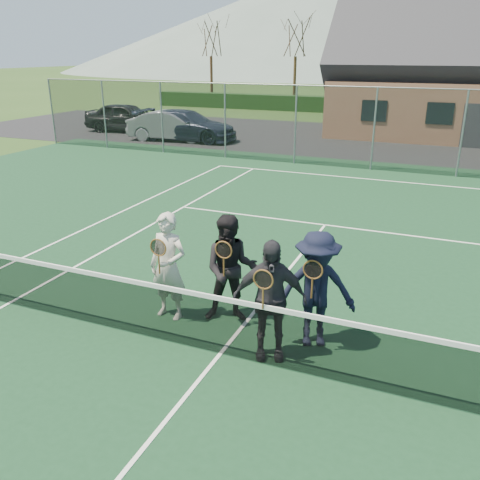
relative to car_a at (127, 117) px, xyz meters
The scene contains 18 objects.
ground 14.22m from the car_a, ahead, with size 220.00×220.00×0.00m, color #294518.
court_surface 22.99m from the car_a, 52.21° to the right, with size 30.00×30.00×0.02m, color #14381E.
tarmac_carpark 10.28m from the car_a, 10.35° to the left, with size 40.00×12.00×0.01m, color black.
hedge_row 19.75m from the car_a, 44.51° to the left, with size 40.00×1.20×1.10m, color black.
hill_west 78.05m from the car_a, 98.09° to the left, with size 110.00×110.00×18.00m, color slate.
car_a is the anchor object (origin of this frame).
car_b 4.15m from the car_a, 23.13° to the right, with size 1.53×4.38×1.44m, color gray.
car_c 4.68m from the car_a, 17.03° to the right, with size 2.08×5.13×1.49m, color #191F33.
court_markings 22.99m from the car_a, 52.21° to the right, with size 11.03×23.83×0.01m.
tennis_net 22.98m from the car_a, 52.21° to the right, with size 11.68×0.08×1.10m.
perimeter_fence 14.85m from the car_a, 18.31° to the right, with size 30.07×0.07×3.02m.
tree_a 15.78m from the car_a, 97.36° to the left, with size 3.20×3.20×7.77m.
tree_b 16.47m from the car_a, 71.10° to the left, with size 3.20×3.20×7.77m.
tree_c 22.45m from the car_a, 42.70° to the left, with size 3.20×3.20×7.77m.
player_a 21.65m from the car_a, 53.66° to the right, with size 0.68×0.52×1.80m.
player_b 22.00m from the car_a, 51.14° to the right, with size 1.06×0.94×1.80m.
player_c 23.19m from the car_a, 50.55° to the right, with size 1.14×0.77×1.80m.
player_d 23.10m from the car_a, 48.64° to the right, with size 1.32×1.03×1.80m.
Camera 1 is at (2.74, -5.80, 4.20)m, focal length 38.00 mm.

